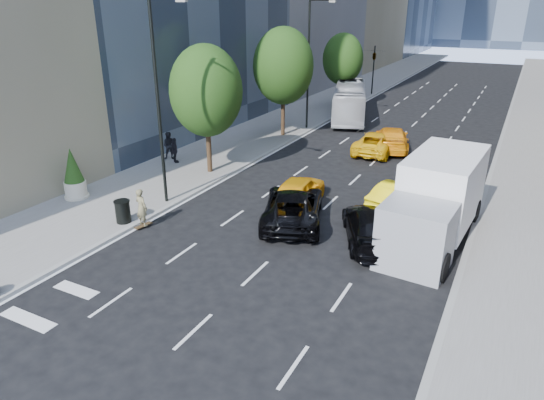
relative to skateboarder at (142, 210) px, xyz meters
The scene contains 22 objects.
ground 5.80m from the skateboarder, 12.09° to the right, with size 160.00×160.00×0.00m, color black.
sidewalk_left 29.01m from the skateboarder, 96.73° to the left, with size 6.00×120.00×0.15m, color slate.
sidewalk_right 32.76m from the skateboarder, 61.56° to the left, with size 4.00×120.00×0.15m, color slate.
lamp_near 5.71m from the skateboarder, 104.46° to the left, with size 2.13×0.22×10.00m.
lamp_far 21.39m from the skateboarder, 91.99° to the left, with size 2.13×0.22×10.00m.
tree_near 8.95m from the skateboarder, 101.59° to the left, with size 4.20×4.20×7.46m.
tree_mid 18.41m from the skateboarder, 95.14° to the left, with size 4.50×4.50×7.99m.
tree_far 31.07m from the skateboarder, 92.97° to the left, with size 3.90×3.90×6.92m.
traffic_signal 38.95m from the skateboarder, 91.18° to the left, with size 2.48×0.53×5.20m.
skateboarder is the anchor object (origin of this frame).
black_sedan_lincoln 6.97m from the skateboarder, 33.05° to the left, with size 2.63×5.70×1.58m, color black.
black_sedan_mercedes 10.29m from the skateboarder, 19.27° to the left, with size 2.10×5.18×1.50m, color black.
taxi_a 7.83m from the skateboarder, 48.42° to the left, with size 1.79×4.44×1.51m, color #F9A60D.
taxi_b 12.53m from the skateboarder, 38.52° to the left, with size 1.44×4.13×1.36m, color yellow.
taxi_c 17.87m from the skateboarder, 70.04° to the left, with size 2.41×5.22×1.45m, color yellow.
taxi_d 19.35m from the skateboarder, 69.43° to the left, with size 2.20×5.41×1.57m, color #FF9C0D.
city_bus 26.40m from the skateboarder, 88.26° to the left, with size 2.60×11.10×3.09m, color silver.
box_truck 13.04m from the skateboarder, 22.30° to the left, with size 3.31×7.77×3.63m.
pedestrian_a 10.12m from the skateboarder, 121.37° to the left, with size 0.88×0.69×1.82m, color black.
pedestrian_b 9.40m from the skateboarder, 118.86° to the left, with size 0.94×0.39×1.61m, color black.
trash_can 1.04m from the skateboarder, 169.41° to the right, with size 0.68×0.68×1.02m, color black.
planter_shrub 5.52m from the skateboarder, 169.37° to the left, with size 1.12×1.12×2.68m.
Camera 1 is at (9.03, -14.05, 9.63)m, focal length 32.00 mm.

